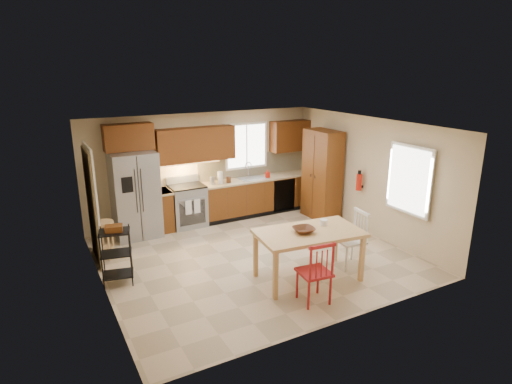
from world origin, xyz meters
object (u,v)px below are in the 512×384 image
(soap_bottle, at_px, (268,174))
(utility_cart, at_px, (117,256))
(table_jar, at_px, (324,224))
(refrigerator, at_px, (135,195))
(pantry, at_px, (322,175))
(range_stove, at_px, (188,206))
(fire_extinguisher, at_px, (359,182))
(dining_table, at_px, (308,256))
(bar_stool, at_px, (105,240))
(chair_red, at_px, (314,271))
(table_bowl, at_px, (304,233))
(chair_white, at_px, (350,239))

(soap_bottle, height_order, utility_cart, soap_bottle)
(soap_bottle, relative_size, table_jar, 1.14)
(refrigerator, relative_size, pantry, 0.87)
(range_stove, xyz_separation_m, fire_extinguisher, (3.18, -2.04, 0.64))
(dining_table, bearing_deg, soap_bottle, 78.06)
(range_stove, height_order, pantry, pantry)
(bar_stool, bearing_deg, chair_red, -28.57)
(dining_table, relative_size, table_jar, 10.47)
(soap_bottle, bearing_deg, pantry, -43.45)
(refrigerator, height_order, dining_table, refrigerator)
(table_bowl, height_order, table_jar, table_jar)
(soap_bottle, xyz_separation_m, dining_table, (-1.10, -3.30, -0.57))
(chair_white, xyz_separation_m, utility_cart, (-3.83, 1.33, -0.03))
(dining_table, distance_m, table_jar, 0.62)
(dining_table, bearing_deg, bar_stool, 145.85)
(range_stove, bearing_deg, table_bowl, -76.39)
(pantry, height_order, fire_extinguisher, pantry)
(chair_white, bearing_deg, table_jar, 90.58)
(refrigerator, distance_m, table_jar, 4.05)
(dining_table, relative_size, chair_white, 1.70)
(fire_extinguisher, bearing_deg, soap_bottle, 120.53)
(refrigerator, relative_size, range_stove, 1.98)
(bar_stool, bearing_deg, pantry, 21.58)
(soap_bottle, distance_m, chair_white, 3.29)
(pantry, xyz_separation_m, dining_table, (-2.05, -2.40, -0.62))
(table_jar, bearing_deg, fire_extinguisher, 33.56)
(pantry, bearing_deg, refrigerator, 167.38)
(refrigerator, bearing_deg, utility_cart, -112.31)
(pantry, xyz_separation_m, bar_stool, (-4.93, 0.07, -0.68))
(refrigerator, xyz_separation_m, pantry, (4.13, -0.93, 0.14))
(refrigerator, distance_m, chair_white, 4.48)
(fire_extinguisher, xyz_separation_m, chair_red, (-2.60, -2.00, -0.59))
(table_bowl, bearing_deg, soap_bottle, 69.85)
(range_stove, distance_m, utility_cart, 2.80)
(refrigerator, xyz_separation_m, range_stove, (1.15, 0.06, -0.45))
(fire_extinguisher, bearing_deg, table_bowl, -150.25)
(bar_stool, bearing_deg, soap_bottle, 34.16)
(refrigerator, relative_size, chair_red, 1.77)
(range_stove, distance_m, chair_red, 4.08)
(dining_table, height_order, utility_cart, utility_cart)
(chair_white, xyz_separation_m, bar_stool, (-3.83, 2.42, -0.15))
(refrigerator, distance_m, range_stove, 1.24)
(table_bowl, bearing_deg, chair_white, 2.70)
(dining_table, bearing_deg, fire_extinguisher, 37.46)
(range_stove, relative_size, table_jar, 5.51)
(fire_extinguisher, distance_m, chair_white, 1.93)
(chair_white, height_order, bar_stool, chair_white)
(refrigerator, height_order, table_bowl, refrigerator)
(chair_red, distance_m, utility_cart, 3.24)
(chair_white, bearing_deg, refrigerator, 49.29)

